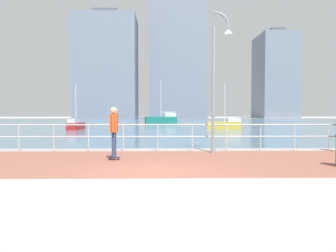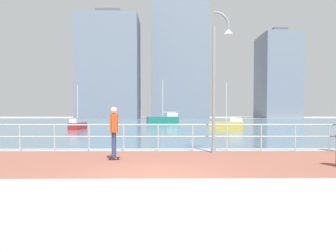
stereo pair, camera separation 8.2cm
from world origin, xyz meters
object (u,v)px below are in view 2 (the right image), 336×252
Objects in this scene: sailboat_yellow at (164,119)px; sailboat_navy at (227,124)px; sailboat_white at (77,125)px; skateboarder at (114,128)px; lamppost at (218,75)px.

sailboat_yellow is 19.65m from sailboat_navy.
sailboat_navy reaches higher than sailboat_white.
skateboarder is 0.41× the size of sailboat_white.
lamppost reaches higher than skateboarder.
skateboarder is 23.12m from sailboat_navy.
skateboarder is at bearing -92.30° from sailboat_yellow.
skateboarder is 0.38× the size of sailboat_navy.
skateboarder is 0.26× the size of sailboat_yellow.
lamppost is 1.28× the size of sailboat_white.
sailboat_white is (-6.62, 20.47, -0.65)m from skateboarder.
sailboat_navy is (7.98, 21.68, -0.61)m from skateboarder.
sailboat_navy is (14.61, 1.22, 0.04)m from sailboat_white.
sailboat_yellow is (1.62, 40.27, -0.40)m from skateboarder.
sailboat_white is 0.92× the size of sailboat_navy.
sailboat_navy is at bearing 69.79° from skateboarder.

